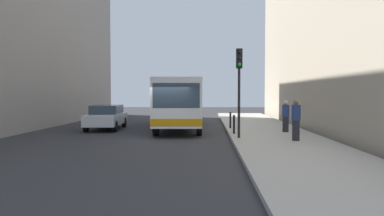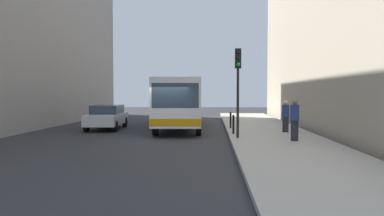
{
  "view_description": "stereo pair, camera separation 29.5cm",
  "coord_description": "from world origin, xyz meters",
  "views": [
    {
      "loc": [
        2.09,
        -17.97,
        2.21
      ],
      "look_at": [
        1.21,
        2.97,
        1.36
      ],
      "focal_mm": 34.28,
      "sensor_mm": 36.0,
      "label": 1
    },
    {
      "loc": [
        2.38,
        -17.96,
        2.21
      ],
      "look_at": [
        1.21,
        2.97,
        1.36
      ],
      "focal_mm": 34.28,
      "sensor_mm": 36.0,
      "label": 2
    }
  ],
  "objects": [
    {
      "name": "bollard_near",
      "position": [
        3.45,
        0.65,
        0.62
      ],
      "size": [
        0.11,
        0.11,
        0.95
      ],
      "primitive_type": "cylinder",
      "color": "black",
      "rests_on": "sidewalk"
    },
    {
      "name": "building_right",
      "position": [
        11.5,
        4.0,
        6.41
      ],
      "size": [
        7.0,
        32.0,
        12.81
      ],
      "primitive_type": "cube",
      "color": "#B2A38C",
      "rests_on": "ground"
    },
    {
      "name": "ground_plane",
      "position": [
        0.0,
        0.0,
        0.0
      ],
      "size": [
        80.0,
        80.0,
        0.0
      ],
      "primitive_type": "plane",
      "color": "#2D2D30"
    },
    {
      "name": "car_beside_bus",
      "position": [
        -4.06,
        4.08,
        0.78
      ],
      "size": [
        2.04,
        4.49,
        1.48
      ],
      "rotation": [
        0.0,
        0.0,
        3.19
      ],
      "color": "silver",
      "rests_on": "ground"
    },
    {
      "name": "bus",
      "position": [
        0.36,
        5.08,
        1.73
      ],
      "size": [
        2.99,
        11.12,
        3.0
      ],
      "rotation": [
        0.0,
        0.0,
        3.18
      ],
      "color": "white",
      "rests_on": "ground"
    },
    {
      "name": "traffic_light",
      "position": [
        3.55,
        -1.05,
        3.01
      ],
      "size": [
        0.28,
        0.33,
        4.1
      ],
      "color": "black",
      "rests_on": "sidewalk"
    },
    {
      "name": "sidewalk",
      "position": [
        5.4,
        0.0,
        0.07
      ],
      "size": [
        4.4,
        40.0,
        0.15
      ],
      "primitive_type": "cube",
      "color": "#ADA89E",
      "rests_on": "ground"
    },
    {
      "name": "pedestrian_mid_sidewalk",
      "position": [
        6.25,
        1.63,
        0.98
      ],
      "size": [
        0.38,
        0.38,
        1.67
      ],
      "rotation": [
        0.0,
        0.0,
        3.75
      ],
      "color": "#26262D",
      "rests_on": "sidewalk"
    },
    {
      "name": "pedestrian_near_signal",
      "position": [
        5.93,
        -1.98,
        1.06
      ],
      "size": [
        0.38,
        0.38,
        1.8
      ],
      "rotation": [
        0.0,
        0.0,
        4.35
      ],
      "color": "#26262D",
      "rests_on": "sidewalk"
    },
    {
      "name": "bollard_mid",
      "position": [
        3.45,
        3.59,
        0.62
      ],
      "size": [
        0.11,
        0.11,
        0.95
      ],
      "primitive_type": "cylinder",
      "color": "black",
      "rests_on": "sidewalk"
    }
  ]
}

